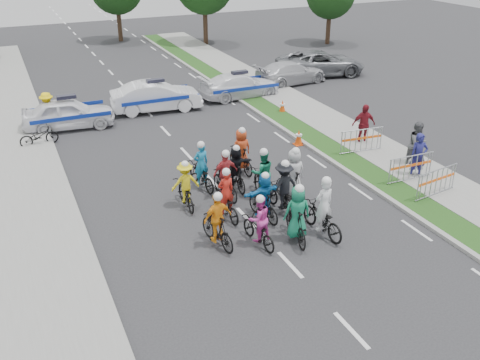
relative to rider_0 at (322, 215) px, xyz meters
name	(u,v)px	position (x,y,z in m)	size (l,w,h in m)	color
ground	(290,265)	(-1.73, -1.10, -0.67)	(90.00, 90.00, 0.00)	#28282B
curb_right	(341,167)	(3.37, 3.90, -0.61)	(0.20, 60.00, 0.12)	gray
grass_strip	(355,164)	(4.07, 3.90, -0.61)	(1.20, 60.00, 0.11)	#224416
sidewalk_right	(391,157)	(5.87, 3.90, -0.60)	(2.40, 60.00, 0.13)	gray
sidewalk_left	(34,229)	(-8.23, 3.90, -0.60)	(3.00, 60.00, 0.13)	gray
rider_0	(322,215)	(0.00, 0.00, 0.00)	(0.84, 2.03, 2.03)	black
rider_1	(296,219)	(-0.93, 0.00, 0.09)	(0.91, 1.93, 1.96)	black
rider_2	(259,226)	(-2.08, 0.26, -0.02)	(0.78, 1.75, 1.73)	black
rider_3	(217,225)	(-3.22, 0.72, 0.04)	(0.98, 1.81, 1.84)	black
rider_4	(283,192)	(-0.44, 1.76, 0.08)	(1.14, 1.97, 1.94)	black
rider_5	(264,199)	(-1.24, 1.58, 0.07)	(1.43, 1.70, 1.74)	black
rider_6	(226,201)	(-2.33, 2.21, -0.06)	(0.73, 1.82, 1.83)	black
rider_7	(293,179)	(0.37, 2.49, 0.10)	(0.85, 1.90, 1.97)	black
rider_8	(262,180)	(-0.61, 2.96, 0.05)	(0.97, 1.98, 1.93)	black
rider_9	(225,179)	(-1.78, 3.52, 0.05)	(0.97, 1.81, 1.86)	black
rider_10	(185,189)	(-3.28, 3.47, 0.02)	(0.99, 1.73, 1.74)	black
rider_11	(236,170)	(-1.17, 4.01, 0.08)	(1.40, 1.68, 1.76)	black
rider_12	(201,172)	(-2.28, 4.60, -0.05)	(0.86, 1.90, 1.88)	black
rider_13	(241,155)	(-0.37, 5.26, 0.07)	(0.83, 1.83, 1.89)	black
police_car_0	(68,113)	(-5.73, 13.21, 0.05)	(1.70, 4.23, 1.44)	white
police_car_1	(156,97)	(-1.21, 14.00, 0.09)	(1.61, 4.61, 1.52)	white
police_car_2	(240,85)	(3.72, 14.42, 0.00)	(1.86, 4.58, 1.33)	white
civilian_sedan	(291,73)	(7.67, 15.68, 0.00)	(1.88, 4.62, 1.34)	silver
civilian_suv	(321,63)	(10.40, 16.65, 0.11)	(2.57, 5.58, 1.55)	slate
spectator_0	(419,156)	(5.53, 2.02, 0.23)	(0.65, 0.43, 1.79)	navy
spectator_1	(417,145)	(6.20, 2.87, 0.27)	(0.91, 0.71, 1.88)	#535357
spectator_2	(364,125)	(5.70, 5.71, 0.25)	(1.07, 0.45, 1.83)	maroon
marshal_hiviz	(48,111)	(-6.60, 13.54, 0.21)	(1.13, 0.65, 1.75)	yellow
barrier_0	(436,184)	(4.97, 0.42, -0.11)	(2.00, 0.50, 1.12)	#A5A8AD
barrier_1	(410,169)	(4.97, 1.77, -0.11)	(2.00, 0.50, 1.12)	#A5A8AD
barrier_2	(361,142)	(4.97, 4.81, -0.11)	(2.00, 0.50, 1.12)	#A5A8AD
cone_0	(299,137)	(3.13, 6.83, -0.33)	(0.40, 0.40, 0.70)	#F24C0C
cone_1	(282,107)	(4.55, 10.95, -0.33)	(0.40, 0.40, 0.70)	#F24C0C
parked_bike	(39,136)	(-7.29, 11.45, -0.23)	(0.58, 1.66, 0.87)	black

